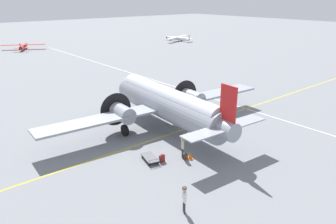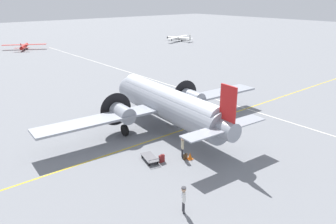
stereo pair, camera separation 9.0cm
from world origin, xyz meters
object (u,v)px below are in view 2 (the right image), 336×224
suitcase_upright_spare (185,157)px  traffic_cone (190,156)px  light_aircraft_taxiing (178,38)px  suitcase_near_door (162,158)px  airliner_main (165,103)px  passenger_boarding (182,145)px  crew_foreground (184,197)px  baggage_cart (150,158)px  light_aircraft_distant (24,46)px

suitcase_upright_spare → traffic_cone: (-0.33, 0.19, 0.02)m
traffic_cone → light_aircraft_taxiing: bearing=-130.6°
suitcase_near_door → suitcase_upright_spare: size_ratio=1.22×
traffic_cone → suitcase_upright_spare: bearing=-29.9°
airliner_main → suitcase_near_door: 7.44m
airliner_main → passenger_boarding: bearing=157.4°
crew_foreground → suitcase_upright_spare: (-4.68, -4.93, -0.85)m
baggage_cart → light_aircraft_taxiing: (-48.91, -52.18, 0.56)m
light_aircraft_taxiing → traffic_cone: bearing=120.1°
light_aircraft_taxiing → suitcase_upright_spare: bearing=119.8°
airliner_main → crew_foreground: 13.56m
airliner_main → baggage_cart: airliner_main is taller
light_aircraft_taxiing → baggage_cart: bearing=117.5°
crew_foreground → passenger_boarding: (-4.69, -5.31, 0.04)m
suitcase_near_door → suitcase_upright_spare: 1.94m
suitcase_upright_spare → suitcase_near_door: bearing=-26.8°
suitcase_near_door → suitcase_upright_spare: (-1.73, 0.88, -0.06)m
crew_foreground → suitcase_near_door: 6.56m
traffic_cone → baggage_cart: bearing=-34.6°
light_aircraft_taxiing → suitcase_near_door: bearing=118.2°
suitcase_near_door → traffic_cone: 2.32m
suitcase_upright_spare → traffic_cone: 0.38m
suitcase_upright_spare → baggage_cart: bearing=-35.3°
traffic_cone → crew_foreground: bearing=43.4°
traffic_cone → light_aircraft_distant: bearing=-96.6°
passenger_boarding → crew_foreground: bearing=174.1°
crew_foreground → light_aircraft_taxiing: 77.97m
airliner_main → light_aircraft_distant: 60.34m
suitcase_upright_spare → light_aircraft_taxiing: 71.18m
crew_foreground → light_aircraft_taxiing: bearing=-9.1°
suitcase_upright_spare → light_aircraft_taxiing: size_ratio=0.05×
airliner_main → traffic_cone: (2.61, 6.36, -2.37)m
airliner_main → light_aircraft_distant: bearing=-0.6°
light_aircraft_distant → suitcase_upright_spare: bearing=-159.1°
airliner_main → light_aircraft_distant: size_ratio=2.64×
suitcase_upright_spare → light_aircraft_taxiing: (-46.58, -53.82, 0.59)m
passenger_boarding → baggage_cart: 2.80m
suitcase_near_door → light_aircraft_distant: light_aircraft_distant is taller
crew_foreground → baggage_cart: crew_foreground is taller
crew_foreground → suitcase_upright_spare: crew_foreground is taller
light_aircraft_taxiing → passenger_boarding: bearing=119.6°
suitcase_near_door → baggage_cart: bearing=-52.3°
suitcase_upright_spare → light_aircraft_distant: size_ratio=0.06×
baggage_cart → traffic_cone: bearing=-110.0°
suitcase_near_door → traffic_cone: (-2.06, 1.07, -0.04)m
traffic_cone → suitcase_near_door: bearing=-27.3°
light_aircraft_distant → light_aircraft_taxiing: size_ratio=0.91×
passenger_boarding → baggage_cart: size_ratio=0.89×
passenger_boarding → light_aircraft_distant: bearing=28.6°
suitcase_near_door → suitcase_upright_spare: bearing=153.2°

